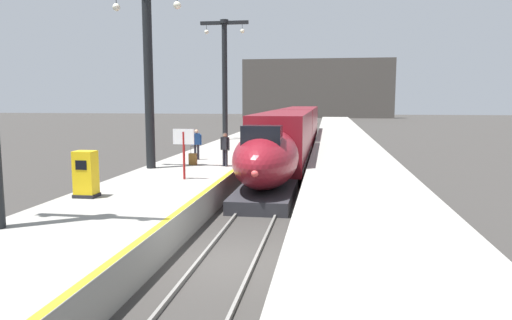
# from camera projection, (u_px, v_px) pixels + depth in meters

# --- Properties ---
(ground_plane) EXTENTS (260.00, 260.00, 0.00)m
(ground_plane) POSITION_uv_depth(u_px,v_px,m) (228.00, 261.00, 12.80)
(ground_plane) COLOR #33302D
(platform_left) EXTENTS (4.80, 110.00, 1.05)m
(platform_left) POSITION_uv_depth(u_px,v_px,m) (243.00, 148.00, 37.60)
(platform_left) COLOR gray
(platform_left) RESTS_ON ground
(platform_right) EXTENTS (4.80, 110.00, 1.05)m
(platform_right) POSITION_uv_depth(u_px,v_px,m) (346.00, 150.00, 36.39)
(platform_right) COLOR gray
(platform_right) RESTS_ON ground
(platform_left_safety_stripe) EXTENTS (0.20, 107.80, 0.01)m
(platform_left_safety_stripe) POSITION_uv_depth(u_px,v_px,m) (271.00, 142.00, 37.19)
(platform_left_safety_stripe) COLOR yellow
(platform_left_safety_stripe) RESTS_ON platform_left
(rail_main_left) EXTENTS (0.08, 110.00, 0.12)m
(rail_main_left) POSITION_uv_depth(u_px,v_px,m) (287.00, 151.00, 39.86)
(rail_main_left) COLOR slate
(rail_main_left) RESTS_ON ground
(rail_main_right) EXTENTS (0.08, 110.00, 0.12)m
(rail_main_right) POSITION_uv_depth(u_px,v_px,m) (305.00, 151.00, 39.64)
(rail_main_right) COLOR slate
(rail_main_right) RESTS_ON ground
(highspeed_train_main) EXTENTS (2.92, 38.27, 3.60)m
(highspeed_train_main) POSITION_uv_depth(u_px,v_px,m) (292.00, 132.00, 35.47)
(highspeed_train_main) COLOR maroon
(highspeed_train_main) RESTS_ON ground
(station_column_mid) EXTENTS (4.00, 0.68, 8.64)m
(station_column_mid) POSITION_uv_depth(u_px,v_px,m) (148.00, 59.00, 22.32)
(station_column_mid) COLOR black
(station_column_mid) RESTS_ON platform_left
(station_column_far) EXTENTS (4.00, 0.68, 9.82)m
(station_column_far) POSITION_uv_depth(u_px,v_px,m) (225.00, 69.00, 38.80)
(station_column_far) COLOR black
(station_column_far) RESTS_ON platform_left
(passenger_near_edge) EXTENTS (0.51, 0.37, 1.69)m
(passenger_near_edge) POSITION_uv_depth(u_px,v_px,m) (225.00, 147.00, 23.46)
(passenger_near_edge) COLOR #23232D
(passenger_near_edge) RESTS_ON platform_left
(passenger_mid_platform) EXTENTS (0.51, 0.38, 1.69)m
(passenger_mid_platform) POSITION_uv_depth(u_px,v_px,m) (197.00, 142.00, 26.07)
(passenger_mid_platform) COLOR #23232D
(passenger_mid_platform) RESTS_ON platform_left
(rolling_suitcase) EXTENTS (0.40, 0.22, 0.98)m
(rolling_suitcase) POSITION_uv_depth(u_px,v_px,m) (193.00, 159.00, 24.06)
(rolling_suitcase) COLOR brown
(rolling_suitcase) RESTS_ON platform_left
(ticket_machine_yellow) EXTENTS (0.76, 0.62, 1.60)m
(ticket_machine_yellow) POSITION_uv_depth(u_px,v_px,m) (86.00, 176.00, 16.07)
(ticket_machine_yellow) COLOR yellow
(ticket_machine_yellow) RESTS_ON platform_left
(departure_info_board) EXTENTS (0.90, 0.10, 2.12)m
(departure_info_board) POSITION_uv_depth(u_px,v_px,m) (184.00, 144.00, 19.59)
(departure_info_board) COLOR maroon
(departure_info_board) RESTS_ON platform_left
(terminus_back_wall) EXTENTS (36.00, 2.00, 14.00)m
(terminus_back_wall) POSITION_uv_depth(u_px,v_px,m) (317.00, 88.00, 111.90)
(terminus_back_wall) COLOR #4C4742
(terminus_back_wall) RESTS_ON ground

